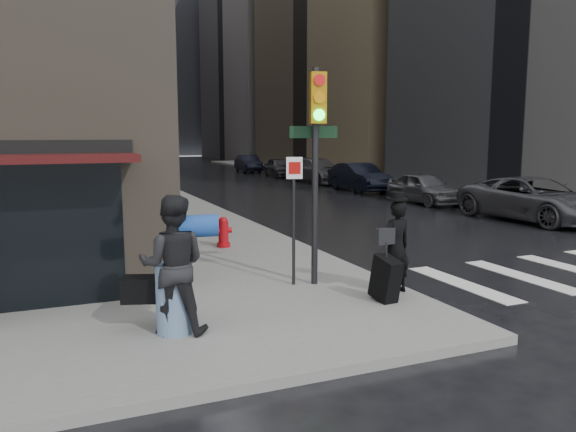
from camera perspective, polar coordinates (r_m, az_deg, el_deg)
name	(u,v)px	position (r m, az deg, el deg)	size (l,w,h in m)	color
ground	(331,321)	(9.36, 4.40, -10.54)	(140.00, 140.00, 0.00)	black
sidewalk_left	(126,184)	(35.23, -16.11, 3.17)	(4.00, 50.00, 0.15)	slate
sidewalk_right	(327,177)	(39.16, 3.94, 3.95)	(3.00, 50.00, 0.15)	slate
bldg_right_far	(305,58)	(73.03, 1.78, 15.74)	(22.00, 20.00, 25.00)	slate
bldg_distant	(121,43)	(87.43, -16.64, 16.49)	(40.00, 12.00, 32.00)	slate
man_overcoat	(394,251)	(10.26, 10.67, -3.56)	(0.97, 1.00, 1.88)	black
man_jeans	(172,265)	(8.25, -11.66, -4.85)	(1.41, 1.12, 2.03)	black
traffic_light	(314,147)	(10.50, 2.69, 7.01)	(1.00, 0.57, 4.08)	black
fire_hydrant	(223,233)	(14.50, -6.58, -1.77)	(0.44, 0.34, 0.78)	#A80A11
parked_car_0	(535,199)	(21.48, 23.77, 1.57)	(2.55, 5.52, 1.53)	#44444A
parked_car_1	(424,188)	(25.44, 13.66, 2.80)	(1.63, 4.05, 1.38)	#4F4F54
parked_car_2	(359,177)	(30.21, 7.24, 3.91)	(1.59, 4.56, 1.50)	black
parked_car_3	(318,171)	(35.40, 3.06, 4.63)	(2.16, 5.30, 1.54)	#504F55
parked_car_4	(279,167)	(40.49, -0.89, 4.97)	(1.60, 3.97, 1.35)	#3F3F44
parked_car_5	(248,163)	(45.70, -4.06, 5.35)	(1.47, 4.22, 1.39)	black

